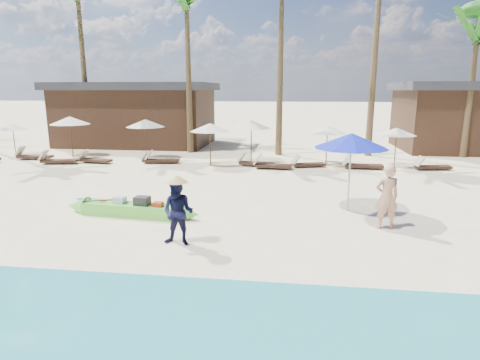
# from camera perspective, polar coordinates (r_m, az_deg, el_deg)

# --- Properties ---
(ground) EXTENTS (240.00, 240.00, 0.00)m
(ground) POSITION_cam_1_polar(r_m,az_deg,el_deg) (11.14, -8.36, -7.64)
(ground) COLOR #FBE2BA
(ground) RESTS_ON ground
(wet_sand_strip) EXTENTS (240.00, 4.50, 0.01)m
(wet_sand_strip) POSITION_cam_1_polar(r_m,az_deg,el_deg) (6.98, -20.26, -21.65)
(wet_sand_strip) COLOR tan
(wet_sand_strip) RESTS_ON ground
(green_canoe) EXTENTS (4.99, 0.95, 0.63)m
(green_canoe) POSITION_cam_1_polar(r_m,az_deg,el_deg) (12.97, -15.24, -4.00)
(green_canoe) COLOR #5FD440
(green_canoe) RESTS_ON ground
(tourist) EXTENTS (0.73, 0.54, 1.84)m
(tourist) POSITION_cam_1_polar(r_m,az_deg,el_deg) (11.93, 20.15, -2.27)
(tourist) COLOR tan
(tourist) RESTS_ON ground
(vendor_green) EXTENTS (0.88, 0.71, 1.68)m
(vendor_green) POSITION_cam_1_polar(r_m,az_deg,el_deg) (10.19, -8.77, -4.60)
(vendor_green) COLOR black
(vendor_green) RESTS_ON ground
(blue_umbrella) EXTENTS (2.35, 2.35, 2.53)m
(blue_umbrella) POSITION_cam_1_polar(r_m,az_deg,el_deg) (13.10, 15.58, 5.41)
(blue_umbrella) COLOR #99999E
(blue_umbrella) RESTS_ON ground
(resort_parasol_2) EXTENTS (1.81, 1.81, 1.86)m
(resort_parasol_2) POSITION_cam_1_polar(r_m,az_deg,el_deg) (27.60, -29.64, 6.60)
(resort_parasol_2) COLOR #372316
(resort_parasol_2) RESTS_ON ground
(resort_parasol_3) EXTENTS (2.27, 2.27, 2.34)m
(resort_parasol_3) POSITION_cam_1_polar(r_m,az_deg,el_deg) (25.25, -23.04, 7.80)
(resort_parasol_3) COLOR #372316
(resort_parasol_3) RESTS_ON ground
(lounger_3_left) EXTENTS (2.01, 0.77, 0.67)m
(lounger_3_left) POSITION_cam_1_polar(r_m,az_deg,el_deg) (25.38, -27.41, 3.11)
(lounger_3_left) COLOR #372316
(lounger_3_left) RESTS_ON ground
(lounger_3_right) EXTENTS (2.01, 0.89, 0.66)m
(lounger_3_right) POSITION_cam_1_polar(r_m,az_deg,el_deg) (23.30, -24.61, 2.63)
(lounger_3_right) COLOR #372316
(lounger_3_right) RESTS_ON ground
(resort_parasol_4) EXTENTS (2.16, 2.16, 2.23)m
(resort_parasol_4) POSITION_cam_1_polar(r_m,az_deg,el_deg) (23.18, -13.29, 7.87)
(resort_parasol_4) COLOR #372316
(resort_parasol_4) RESTS_ON ground
(lounger_4_left) EXTENTS (1.84, 0.77, 0.61)m
(lounger_4_left) POSITION_cam_1_polar(r_m,az_deg,el_deg) (22.84, -20.08, 2.79)
(lounger_4_left) COLOR #372316
(lounger_4_left) RESTS_ON ground
(lounger_4_right) EXTENTS (1.74, 0.65, 0.58)m
(lounger_4_right) POSITION_cam_1_polar(r_m,az_deg,el_deg) (21.83, -11.89, 2.84)
(lounger_4_right) COLOR #372316
(lounger_4_right) RESTS_ON ground
(resort_parasol_5) EXTENTS (2.11, 2.11, 2.17)m
(resort_parasol_5) POSITION_cam_1_polar(r_m,az_deg,el_deg) (20.68, -4.29, 7.48)
(resort_parasol_5) COLOR #372316
(resort_parasol_5) RESTS_ON ground
(lounger_5_left) EXTENTS (1.84, 0.75, 0.61)m
(lounger_5_left) POSITION_cam_1_polar(r_m,az_deg,el_deg) (21.80, -11.24, 2.88)
(lounger_5_left) COLOR #372316
(lounger_5_left) RESTS_ON ground
(resort_parasol_6) EXTENTS (2.18, 2.18, 2.24)m
(resort_parasol_6) POSITION_cam_1_polar(r_m,az_deg,el_deg) (21.72, 1.62, 7.93)
(resort_parasol_6) COLOR #372316
(resort_parasol_6) RESTS_ON ground
(lounger_6_left) EXTENTS (1.90, 0.81, 0.62)m
(lounger_6_left) POSITION_cam_1_polar(r_m,az_deg,el_deg) (20.56, 1.99, 2.55)
(lounger_6_left) COLOR #372316
(lounger_6_left) RESTS_ON ground
(lounger_6_right) EXTENTS (1.94, 0.71, 0.65)m
(lounger_6_right) POSITION_cam_1_polar(r_m,az_deg,el_deg) (19.90, 4.39, 2.20)
(lounger_6_right) COLOR #372316
(lounger_6_right) RESTS_ON ground
(resort_parasol_7) EXTENTS (2.00, 2.00, 2.06)m
(resort_parasol_7) POSITION_cam_1_polar(r_m,az_deg,el_deg) (21.08, 12.34, 7.05)
(resort_parasol_7) COLOR #372316
(resort_parasol_7) RESTS_ON ground
(lounger_7_left) EXTENTS (1.78, 1.01, 0.58)m
(lounger_7_left) POSITION_cam_1_polar(r_m,az_deg,el_deg) (20.55, 9.46, 2.33)
(lounger_7_left) COLOR #372316
(lounger_7_left) RESTS_ON ground
(lounger_7_right) EXTENTS (1.94, 0.63, 0.65)m
(lounger_7_right) POSITION_cam_1_polar(r_m,az_deg,el_deg) (20.75, 16.81, 2.13)
(lounger_7_right) COLOR #372316
(lounger_7_right) RESTS_ON ground
(resort_parasol_8) EXTENTS (1.92, 1.92, 1.98)m
(resort_parasol_8) POSITION_cam_1_polar(r_m,az_deg,el_deg) (21.72, 21.42, 6.44)
(resort_parasol_8) COLOR #372316
(resort_parasol_8) RESTS_ON ground
(lounger_8_left) EXTENTS (1.83, 0.83, 0.60)m
(lounger_8_left) POSITION_cam_1_polar(r_m,az_deg,el_deg) (21.70, 25.49, 1.82)
(lounger_8_left) COLOR #372316
(lounger_8_left) RESTS_ON ground
(palm_2) EXTENTS (2.08, 2.08, 11.33)m
(palm_2) POSITION_cam_1_polar(r_m,az_deg,el_deg) (28.93, -22.04, 22.51)
(palm_2) COLOR brown
(palm_2) RESTS_ON ground
(palm_3) EXTENTS (2.08, 2.08, 10.52)m
(palm_3) POSITION_cam_1_polar(r_m,az_deg,el_deg) (25.54, -7.61, 23.32)
(palm_3) COLOR brown
(palm_3) RESTS_ON ground
(palm_6) EXTENTS (2.08, 2.08, 8.51)m
(palm_6) POSITION_cam_1_polar(r_m,az_deg,el_deg) (26.67, 30.79, 17.95)
(palm_6) COLOR brown
(palm_6) RESTS_ON ground
(pavilion_west) EXTENTS (10.80, 6.60, 4.30)m
(pavilion_west) POSITION_cam_1_polar(r_m,az_deg,el_deg) (29.66, -14.42, 9.16)
(pavilion_west) COLOR #372316
(pavilion_west) RESTS_ON ground
(pavilion_east) EXTENTS (8.80, 6.60, 4.30)m
(pavilion_east) POSITION_cam_1_polar(r_m,az_deg,el_deg) (29.73, 29.56, 7.94)
(pavilion_east) COLOR #372316
(pavilion_east) RESTS_ON ground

